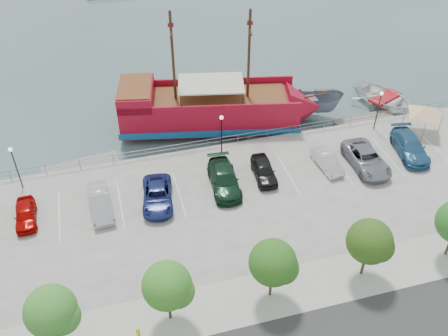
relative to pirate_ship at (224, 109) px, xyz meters
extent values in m
plane|color=#425354|center=(-1.82, -12.23, -2.22)|extent=(160.00, 160.00, 0.00)
cube|color=#B8B6A5|center=(-1.82, -22.23, -1.20)|extent=(100.00, 4.00, 0.05)
cylinder|color=slate|center=(-1.82, -4.43, -0.27)|extent=(50.00, 0.06, 0.06)
cylinder|color=slate|center=(-1.82, -4.43, -0.67)|extent=(50.00, 0.06, 0.06)
cube|color=maroon|center=(-1.48, 0.31, -0.10)|extent=(18.58, 9.14, 2.89)
cube|color=#124D84|center=(-1.48, 0.31, -1.05)|extent=(18.98, 9.54, 0.67)
cone|color=maroon|center=(8.10, -1.72, -0.10)|extent=(4.59, 5.97, 5.34)
cube|color=maroon|center=(-8.56, 1.82, 2.12)|extent=(4.42, 6.14, 1.56)
cube|color=brown|center=(-8.56, 1.82, 2.96)|extent=(4.11, 5.66, 0.13)
cube|color=brown|center=(-0.94, 0.20, 1.40)|extent=(15.17, 7.80, 0.17)
cube|color=maroon|center=(-0.93, 2.93, 1.73)|extent=(17.47, 3.92, 0.78)
cube|color=maroon|center=(-2.04, -2.30, 1.73)|extent=(17.47, 3.92, 0.78)
cylinder|color=#382111|center=(2.33, -0.49, 5.91)|extent=(0.32, 0.32, 9.13)
cylinder|color=#382111|center=(-4.75, 1.01, 5.91)|extent=(0.32, 0.32, 9.13)
cylinder|color=#382111|center=(2.33, -0.49, 8.69)|extent=(0.85, 3.30, 0.16)
cylinder|color=#382111|center=(-4.75, 1.01, 8.69)|extent=(0.85, 3.30, 0.16)
cube|color=beige|center=(-1.27, 0.27, 3.01)|extent=(7.19, 5.48, 0.13)
cylinder|color=#382111|center=(8.86, -1.88, 1.23)|extent=(2.75, 0.75, 0.66)
imported|color=slate|center=(9.16, -0.36, -0.81)|extent=(7.78, 5.03, 2.82)
imported|color=white|center=(18.33, -0.66, -1.45)|extent=(7.84, 8.93, 1.54)
cube|color=gray|center=(-14.86, -3.03, -2.02)|extent=(7.21, 2.81, 0.40)
cube|color=gray|center=(5.18, -3.03, -2.02)|extent=(7.21, 4.22, 0.40)
cube|color=gray|center=(14.72, -3.03, -2.03)|extent=(6.73, 2.33, 0.38)
cylinder|color=slate|center=(16.82, -6.51, -0.16)|extent=(0.08, 0.08, 2.12)
cylinder|color=slate|center=(19.22, -5.78, -0.16)|extent=(0.08, 0.08, 2.12)
cylinder|color=slate|center=(17.55, -8.91, -0.16)|extent=(0.08, 0.08, 2.12)
cylinder|color=slate|center=(19.95, -8.18, -0.16)|extent=(0.08, 0.08, 2.12)
pyramid|color=silver|center=(18.38, -7.34, 1.72)|extent=(5.05, 5.05, 0.87)
cylinder|color=yellow|center=(-12.05, -23.03, -0.89)|extent=(0.26, 0.26, 0.65)
sphere|color=yellow|center=(-12.05, -23.03, -0.54)|extent=(0.28, 0.28, 0.28)
cylinder|color=black|center=(-19.82, -5.73, 0.78)|extent=(0.12, 0.12, 4.00)
sphere|color=#FFF2CC|center=(-19.82, -5.73, 2.88)|extent=(0.36, 0.36, 0.36)
cylinder|color=black|center=(-1.82, -5.73, 0.78)|extent=(0.12, 0.12, 4.00)
sphere|color=#FFF2CC|center=(-1.82, -5.73, 2.88)|extent=(0.36, 0.36, 0.36)
cylinder|color=black|center=(14.18, -5.73, 0.78)|extent=(0.12, 0.12, 4.00)
sphere|color=#FFF2CC|center=(14.18, -5.73, 2.88)|extent=(0.36, 0.36, 0.36)
cylinder|color=#473321|center=(-16.82, -22.23, -0.12)|extent=(0.20, 0.20, 2.20)
sphere|color=#357526|center=(-16.82, -22.23, 2.18)|extent=(3.20, 3.20, 3.20)
sphere|color=#357526|center=(-16.22, -22.53, 1.78)|extent=(2.20, 2.20, 2.20)
cylinder|color=#473321|center=(-9.82, -22.23, -0.12)|extent=(0.20, 0.20, 2.20)
sphere|color=#347321|center=(-9.82, -22.23, 2.18)|extent=(3.20, 3.20, 3.20)
sphere|color=#347321|center=(-9.22, -22.53, 1.78)|extent=(2.20, 2.20, 2.20)
cylinder|color=#473321|center=(-2.82, -22.23, -0.12)|extent=(0.20, 0.20, 2.20)
sphere|color=#2A5919|center=(-2.82, -22.23, 2.18)|extent=(3.20, 3.20, 3.20)
sphere|color=#2A5919|center=(-2.22, -22.53, 1.78)|extent=(2.20, 2.20, 2.20)
cylinder|color=#473321|center=(4.18, -22.23, -0.12)|extent=(0.20, 0.20, 2.20)
sphere|color=#2B4C15|center=(4.18, -22.23, 2.18)|extent=(3.20, 3.20, 3.20)
sphere|color=#2B4C15|center=(4.78, -22.53, 1.78)|extent=(2.20, 2.20, 2.20)
imported|color=#AE0503|center=(-19.31, -10.11, -0.53)|extent=(1.76, 4.08, 1.37)
imported|color=#BCBCBC|center=(-13.40, -10.40, -0.40)|extent=(2.02, 5.05, 1.63)
imported|color=navy|center=(-8.74, -10.81, -0.48)|extent=(3.21, 5.64, 1.48)
imported|color=black|center=(-2.84, -10.33, -0.38)|extent=(2.72, 5.91, 1.67)
imported|color=black|center=(0.93, -9.97, -0.47)|extent=(2.11, 4.51, 1.49)
imported|color=silver|center=(6.95, -10.16, -0.54)|extent=(1.78, 4.22, 1.36)
imported|color=gray|center=(10.41, -11.00, -0.39)|extent=(2.83, 5.98, 1.65)
imported|color=#295B84|center=(15.26, -10.39, -0.39)|extent=(3.32, 6.07, 1.67)
camera|label=1|loc=(-11.58, -42.06, 27.40)|focal=40.00mm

